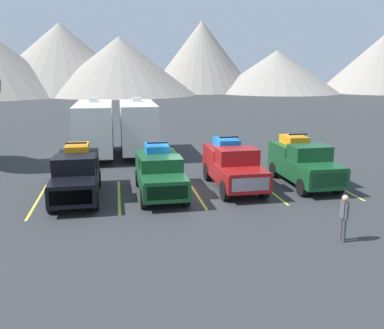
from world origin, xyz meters
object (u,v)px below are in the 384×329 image
(pickup_truck_b, at_px, (160,172))
(pickup_truck_d, at_px, (303,162))
(pickup_truck_c, at_px, (233,165))
(pickup_truck_a, at_px, (76,173))
(camper_trailer_b, at_px, (138,126))
(person_a, at_px, (344,215))
(camper_trailer_a, at_px, (94,127))

(pickup_truck_b, height_order, pickup_truck_d, pickup_truck_d)
(pickup_truck_c, relative_size, pickup_truck_d, 1.02)
(pickup_truck_a, height_order, pickup_truck_d, pickup_truck_d)
(pickup_truck_a, bearing_deg, pickup_truck_b, -3.40)
(pickup_truck_b, xyz_separation_m, camper_trailer_b, (-0.51, 9.78, 0.98))
(pickup_truck_c, bearing_deg, pickup_truck_a, -178.18)
(pickup_truck_b, height_order, pickup_truck_c, pickup_truck_c)
(camper_trailer_b, relative_size, person_a, 4.70)
(camper_trailer_a, bearing_deg, camper_trailer_b, 4.54)
(pickup_truck_d, xyz_separation_m, camper_trailer_b, (-8.14, 9.31, 0.90))
(camper_trailer_a, height_order, person_a, camper_trailer_a)
(pickup_truck_a, bearing_deg, pickup_truck_c, 1.82)
(pickup_truck_d, bearing_deg, camper_trailer_b, 131.18)
(pickup_truck_c, bearing_deg, pickup_truck_b, -172.81)
(pickup_truck_a, distance_m, camper_trailer_a, 9.37)
(pickup_truck_a, distance_m, pickup_truck_c, 7.74)
(pickup_truck_c, bearing_deg, camper_trailer_a, 128.76)
(pickup_truck_a, xyz_separation_m, pickup_truck_b, (3.94, -0.23, -0.04))
(pickup_truck_b, distance_m, person_a, 9.04)
(pickup_truck_b, bearing_deg, pickup_truck_a, 176.60)
(pickup_truck_a, height_order, pickup_truck_c, pickup_truck_c)
(pickup_truck_b, relative_size, camper_trailer_b, 0.67)
(pickup_truck_b, bearing_deg, pickup_truck_d, 3.56)
(pickup_truck_d, relative_size, person_a, 3.12)
(pickup_truck_b, height_order, camper_trailer_a, camper_trailer_a)
(pickup_truck_b, bearing_deg, camper_trailer_b, 92.99)
(pickup_truck_a, height_order, pickup_truck_b, pickup_truck_a)
(pickup_truck_b, distance_m, pickup_truck_c, 3.83)
(pickup_truck_a, bearing_deg, person_a, -36.35)
(pickup_truck_a, height_order, person_a, pickup_truck_a)
(pickup_truck_b, relative_size, camper_trailer_a, 0.65)
(pickup_truck_a, height_order, camper_trailer_a, camper_trailer_a)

